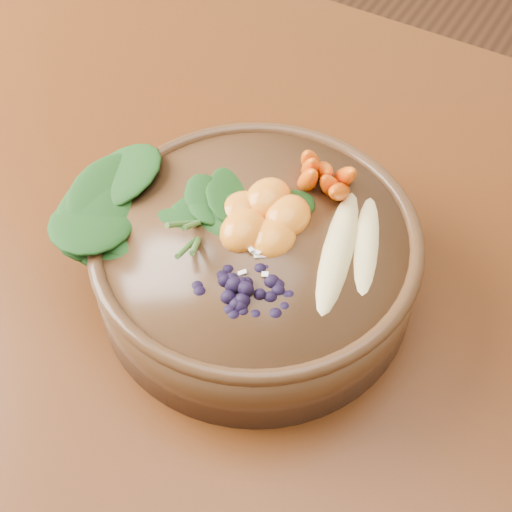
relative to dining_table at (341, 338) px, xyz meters
The scene contains 8 objects.
dining_table is the anchor object (origin of this frame).
stoneware_bowl 0.16m from the dining_table, 149.70° to the right, with size 0.30×0.30×0.08m, color #4F331C.
kale_heap 0.24m from the dining_table, behind, with size 0.20×0.18×0.05m, color #1A4316, non-canonical shape.
carrot_cluster 0.23m from the dining_table, 139.39° to the left, with size 0.06×0.06×0.08m, color #FD6409, non-canonical shape.
banana_halves 0.19m from the dining_table, 88.01° to the right, with size 0.10×0.18×0.03m.
mandarin_cluster 0.21m from the dining_table, 161.25° to the right, with size 0.09×0.10×0.03m, color orange, non-canonical shape.
blueberry_pile 0.23m from the dining_table, 118.86° to the right, with size 0.14×0.10×0.04m, color black, non-canonical shape.
coconut_flakes 0.20m from the dining_table, 137.45° to the right, with size 0.10×0.07×0.01m, color white, non-canonical shape.
Camera 1 is at (0.13, -0.41, 1.32)m, focal length 50.00 mm.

